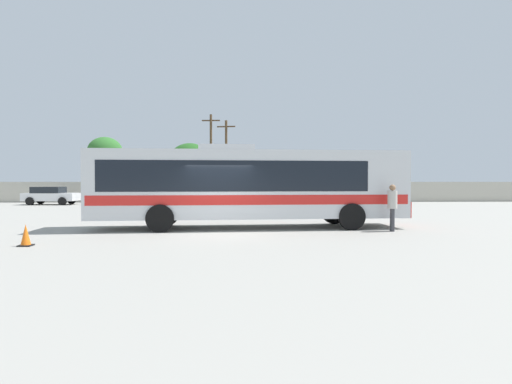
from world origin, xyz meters
TOP-DOWN VIEW (x-y plane):
  - ground_plane at (0.00, 10.00)m, footprint 300.00×300.00m
  - perimeter_wall at (0.00, 23.33)m, footprint 80.00×0.30m
  - coach_bus_silver_red at (1.00, 1.73)m, footprint 12.67×3.35m
  - attendant_by_bus_door at (6.52, 0.31)m, footprint 0.44×0.44m
  - parked_car_leftmost_white at (-14.52, 19.42)m, footprint 4.10×2.04m
  - parked_car_second_white at (-8.99, 19.45)m, footprint 4.66×2.17m
  - parked_car_third_maroon at (-2.90, 19.22)m, footprint 4.18×2.13m
  - parked_car_rightmost_white at (3.90, 18.62)m, footprint 4.59×2.01m
  - utility_pole_near at (-0.58, 26.02)m, footprint 1.79×0.49m
  - utility_pole_far at (-2.12, 27.03)m, footprint 1.80×0.27m
  - roadside_tree_left at (-13.09, 28.90)m, footprint 3.50×3.50m
  - roadside_tree_midleft at (-4.17, 26.80)m, footprint 4.16×4.16m
  - traffic_cone_on_apron at (-5.50, -2.95)m, footprint 0.36×0.36m

SIDE VIEW (x-z plane):
  - ground_plane at x=0.00m, z-range 0.00..0.00m
  - traffic_cone_on_apron at x=-5.50m, z-range -0.01..0.63m
  - parked_car_second_white at x=-8.99m, z-range 0.05..1.47m
  - parked_car_leftmost_white at x=-14.52m, z-range 0.05..1.49m
  - parked_car_rightmost_white at x=3.90m, z-range 0.05..1.54m
  - parked_car_third_maroon at x=-2.90m, z-range 0.04..1.56m
  - perimeter_wall at x=0.00m, z-range 0.00..1.83m
  - attendant_by_bus_door at x=6.52m, z-range 0.12..1.89m
  - coach_bus_silver_red at x=1.00m, z-range 0.12..3.46m
  - roadside_tree_midleft at x=-4.17m, z-range 1.04..6.68m
  - utility_pole_near at x=-0.58m, z-range 0.18..7.96m
  - utility_pole_far at x=-2.12m, z-range 0.18..8.69m
  - roadside_tree_left at x=-13.09m, z-range 1.70..8.12m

